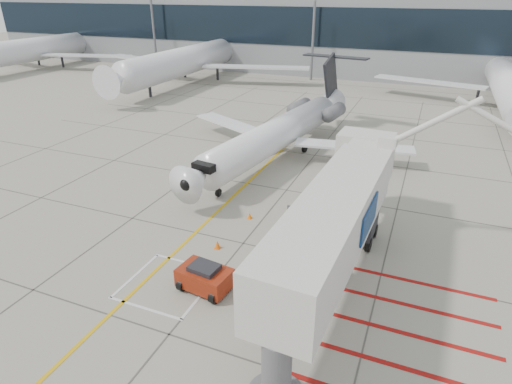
% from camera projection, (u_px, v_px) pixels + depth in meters
% --- Properties ---
extents(ground_plane, '(260.00, 260.00, 0.00)m').
position_uv_depth(ground_plane, '(212.00, 282.00, 22.04)').
color(ground_plane, gray).
rests_on(ground_plane, ground).
extents(regional_jet, '(26.84, 31.82, 7.53)m').
position_uv_depth(regional_jet, '(265.00, 123.00, 34.70)').
color(regional_jet, white).
rests_on(regional_jet, ground_plane).
extents(jet_bridge, '(9.71, 19.07, 7.47)m').
position_uv_depth(jet_bridge, '(332.00, 232.00, 19.34)').
color(jet_bridge, silver).
rests_on(jet_bridge, ground_plane).
extents(pushback_tug, '(2.76, 1.92, 1.51)m').
position_uv_depth(pushback_tug, '(205.00, 277.00, 21.20)').
color(pushback_tug, maroon).
rests_on(pushback_tug, ground_plane).
extents(baggage_cart, '(2.18, 1.63, 1.24)m').
position_uv_depth(baggage_cart, '(302.00, 218.00, 26.85)').
color(baggage_cart, '#5D5C62').
rests_on(baggage_cart, ground_plane).
extents(ground_power_unit, '(2.77, 2.03, 1.96)m').
position_uv_depth(ground_power_unit, '(299.00, 262.00, 21.97)').
color(ground_power_unit, '#BAB7B0').
rests_on(ground_power_unit, ground_plane).
extents(cone_nose, '(0.36, 0.36, 0.50)m').
position_uv_depth(cone_nose, '(217.00, 244.00, 24.81)').
color(cone_nose, '#FF630D').
rests_on(cone_nose, ground_plane).
extents(cone_side, '(0.31, 0.31, 0.43)m').
position_uv_depth(cone_side, '(250.00, 215.00, 28.04)').
color(cone_side, orange).
rests_on(cone_side, ground_plane).
extents(terminal_building, '(180.00, 28.00, 14.00)m').
position_uv_depth(terminal_building, '(450.00, 31.00, 73.96)').
color(terminal_building, gray).
rests_on(terminal_building, ground_plane).
extents(terminal_glass_band, '(180.00, 0.10, 6.00)m').
position_uv_depth(terminal_glass_band, '(451.00, 32.00, 61.81)').
color(terminal_glass_band, black).
rests_on(terminal_glass_band, ground_plane).
extents(bg_aircraft_a, '(36.76, 40.84, 12.25)m').
position_uv_depth(bg_aircraft_a, '(36.00, 34.00, 78.50)').
color(bg_aircraft_a, silver).
rests_on(bg_aircraft_a, ground_plane).
extents(bg_aircraft_b, '(37.11, 41.24, 12.37)m').
position_uv_depth(bg_aircraft_b, '(193.00, 41.00, 67.11)').
color(bg_aircraft_b, silver).
rests_on(bg_aircraft_b, ground_plane).
extents(bg_aircraft_c, '(32.41, 36.01, 10.80)m').
position_uv_depth(bg_aircraft_c, '(511.00, 63.00, 52.15)').
color(bg_aircraft_c, silver).
rests_on(bg_aircraft_c, ground_plane).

